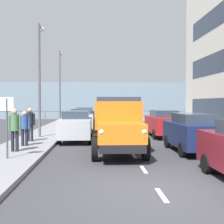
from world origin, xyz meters
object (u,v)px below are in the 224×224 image
(car_white_oppositeside_1, at_px, (82,119))
(pedestrian_strolling, at_px, (30,122))
(truck_vintage_orange, at_px, (118,127))
(street_sign, at_px, (7,117))
(lamp_post_promenade, at_px, (40,70))
(car_red_kerbside_2, at_px, (163,123))
(car_navy_kerbside_1, at_px, (192,132))
(lamp_post_far, at_px, (60,81))
(car_black_oppositeside_2, at_px, (85,116))
(pedestrian_by_lamp, at_px, (15,126))
(car_silver_oppositeside_0, at_px, (76,125))
(pedestrian_with_bag, at_px, (24,126))

(car_white_oppositeside_1, distance_m, pedestrian_strolling, 7.52)
(truck_vintage_orange, relative_size, street_sign, 2.51)
(car_white_oppositeside_1, relative_size, lamp_post_promenade, 0.63)
(truck_vintage_orange, bearing_deg, car_red_kerbside_2, -117.57)
(street_sign, bearing_deg, car_red_kerbside_2, -133.75)
(truck_vintage_orange, distance_m, lamp_post_promenade, 7.73)
(car_navy_kerbside_1, xyz_separation_m, lamp_post_far, (7.76, -15.57, 3.36))
(car_black_oppositeside_2, height_order, pedestrian_strolling, pedestrian_strolling)
(lamp_post_promenade, xyz_separation_m, street_sign, (-0.15, 7.11, -2.48))
(pedestrian_by_lamp, distance_m, street_sign, 1.65)
(car_silver_oppositeside_0, xyz_separation_m, car_white_oppositeside_1, (0.00, -6.00, 0.00))
(truck_vintage_orange, xyz_separation_m, lamp_post_far, (4.39, -16.09, 3.08))
(car_silver_oppositeside_0, bearing_deg, car_red_kerbside_2, -161.33)
(pedestrian_with_bag, bearing_deg, truck_vintage_orange, 157.50)
(pedestrian_strolling, height_order, lamp_post_far, lamp_post_far)
(truck_vintage_orange, bearing_deg, street_sign, 18.90)
(car_red_kerbside_2, relative_size, street_sign, 1.93)
(car_navy_kerbside_1, distance_m, lamp_post_promenade, 9.82)
(lamp_post_promenade, xyz_separation_m, lamp_post_far, (0.07, -10.41, 0.09))
(truck_vintage_orange, relative_size, car_silver_oppositeside_0, 1.31)
(pedestrian_with_bag, relative_size, street_sign, 0.73)
(pedestrian_by_lamp, xyz_separation_m, lamp_post_promenade, (-0.01, -5.53, 2.95))
(pedestrian_by_lamp, distance_m, pedestrian_strolling, 3.33)
(truck_vintage_orange, distance_m, car_silver_oppositeside_0, 5.06)
(pedestrian_by_lamp, distance_m, pedestrian_with_bag, 1.65)
(pedestrian_by_lamp, xyz_separation_m, pedestrian_with_bag, (-0.01, -1.64, -0.10))
(truck_vintage_orange, relative_size, pedestrian_with_bag, 3.43)
(car_navy_kerbside_1, height_order, pedestrian_with_bag, pedestrian_with_bag)
(car_white_oppositeside_1, relative_size, pedestrian_strolling, 2.41)
(pedestrian_strolling, xyz_separation_m, lamp_post_far, (-0.04, -12.61, 3.06))
(car_white_oppositeside_1, xyz_separation_m, lamp_post_far, (2.32, -5.48, 3.36))
(car_navy_kerbside_1, xyz_separation_m, pedestrian_with_bag, (7.68, -1.27, 0.22))
(car_black_oppositeside_2, height_order, pedestrian_with_bag, pedestrian_with_bag)
(truck_vintage_orange, distance_m, car_navy_kerbside_1, 3.42)
(lamp_post_far, bearing_deg, street_sign, 90.71)
(car_white_oppositeside_1, height_order, car_black_oppositeside_2, same)
(truck_vintage_orange, xyz_separation_m, car_silver_oppositeside_0, (2.07, -4.61, -0.28))
(car_black_oppositeside_2, relative_size, lamp_post_far, 0.59)
(lamp_post_promenade, bearing_deg, pedestrian_by_lamp, 89.95)
(car_silver_oppositeside_0, distance_m, car_black_oppositeside_2, 12.60)
(car_black_oppositeside_2, relative_size, street_sign, 1.83)
(pedestrian_strolling, bearing_deg, car_black_oppositeside_2, -99.77)
(lamp_post_promenade, bearing_deg, car_red_kerbside_2, -174.30)
(car_navy_kerbside_1, relative_size, pedestrian_with_bag, 2.50)
(pedestrian_strolling, relative_size, street_sign, 0.79)
(car_silver_oppositeside_0, relative_size, pedestrian_with_bag, 2.62)
(lamp_post_promenade, distance_m, lamp_post_far, 10.41)
(truck_vintage_orange, height_order, street_sign, truck_vintage_orange)
(car_navy_kerbside_1, bearing_deg, truck_vintage_orange, 8.77)
(truck_vintage_orange, height_order, car_red_kerbside_2, truck_vintage_orange)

